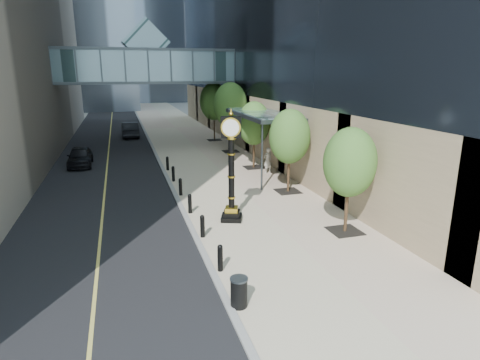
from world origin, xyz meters
The scene contains 13 objects.
ground centered at (0.00, 0.00, 0.00)m, with size 320.00×320.00×0.00m, color gray.
road centered at (-7.00, 40.00, 0.01)m, with size 8.00×180.00×0.02m, color black.
sidewalk centered at (1.00, 40.00, 0.03)m, with size 8.00×180.00×0.06m, color #C4B697.
curb centered at (-3.00, 40.00, 0.04)m, with size 0.25×180.00×0.07m, color gray.
skywalk centered at (-3.00, 28.00, 7.71)m, with size 17.00×4.20×5.80m.
entrance_canopy centered at (3.48, 14.00, 4.19)m, with size 3.00×8.00×4.38m.
bollard_row centered at (-2.70, 9.00, 0.51)m, with size 0.20×16.20×0.90m.
street_trees centered at (3.60, 18.59, 3.77)m, with size 2.97×28.59×6.10m.
street_clock centered at (-0.93, 5.86, 2.33)m, with size 1.26×1.26×5.23m.
trash_bin centered at (-2.70, -1.38, 0.51)m, with size 0.52×0.52×0.90m, color black.
pedestrian centered at (4.00, 14.10, 0.98)m, with size 0.67×0.44×1.84m, color beige.
car_near centered at (-8.93, 20.54, 0.75)m, with size 1.72×4.27×1.46m, color black.
car_far centered at (-4.81, 34.03, 0.84)m, with size 1.73×4.96×1.63m, color black.
Camera 1 is at (-5.79, -11.83, 7.05)m, focal length 30.00 mm.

